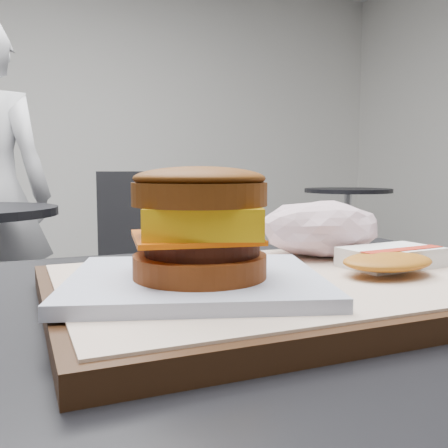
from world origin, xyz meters
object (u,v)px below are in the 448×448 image
hash_brown (389,259)px  crumpled_wrapper (320,228)px  serving_tray (279,288)px  neighbor_chair (118,260)px  breakfast_sandwich (199,237)px

hash_brown → crumpled_wrapper: 0.10m
serving_tray → neighbor_chair: bearing=83.9°
serving_tray → neighbor_chair: 1.73m
breakfast_sandwich → crumpled_wrapper: breakfast_sandwich is taller
crumpled_wrapper → neighbor_chair: neighbor_chair is taller
neighbor_chair → hash_brown: bearing=-92.6°
hash_brown → crumpled_wrapper: bearing=97.7°
breakfast_sandwich → hash_brown: breakfast_sandwich is taller
breakfast_sandwich → hash_brown: 0.18m
breakfast_sandwich → neighbor_chair: 1.77m
neighbor_chair → serving_tray: bearing=-96.1°
crumpled_wrapper → breakfast_sandwich: bearing=-151.0°
hash_brown → neighbor_chair: size_ratio=0.14×
hash_brown → serving_tray: bearing=171.4°
breakfast_sandwich → neighbor_chair: size_ratio=0.26×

